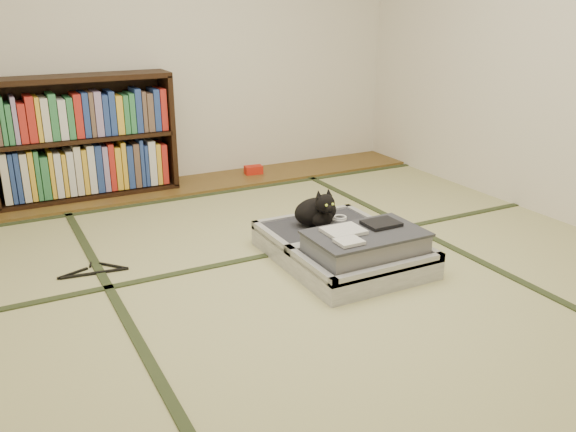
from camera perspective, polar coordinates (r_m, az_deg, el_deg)
name	(u,v)px	position (r m, az deg, el deg)	size (l,w,h in m)	color
floor	(309,279)	(3.36, 2.02, -5.94)	(4.50, 4.50, 0.00)	#C6C184
wood_strip	(190,185)	(5.07, -9.19, 2.90)	(4.00, 0.50, 0.02)	brown
red_item	(253,170)	(5.29, -3.25, 4.33)	(0.15, 0.09, 0.07)	red
tatami_borders	(270,248)	(3.75, -1.70, -3.00)	(4.00, 4.50, 0.01)	#2D381E
bookcase	(84,140)	(4.86, -18.56, 6.76)	(1.34, 0.31, 0.92)	black
suitcase	(346,247)	(3.53, 5.42, -2.95)	(0.72, 0.96, 0.28)	silver
cat	(318,211)	(3.70, 2.80, 0.45)	(0.32, 0.32, 0.26)	black
cable_coil	(339,218)	(3.85, 4.82, -0.19)	(0.10, 0.10, 0.02)	white
hanger	(94,271)	(3.60, -17.71, -4.94)	(0.38, 0.19, 0.01)	black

